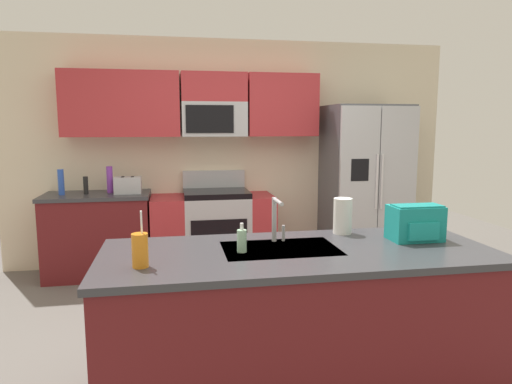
# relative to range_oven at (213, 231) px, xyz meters

# --- Properties ---
(ground_plane) EXTENTS (9.00, 9.00, 0.00)m
(ground_plane) POSITION_rel_range_oven_xyz_m (0.27, -1.80, -0.44)
(ground_plane) COLOR #66605B
(ground_plane) RESTS_ON ground
(kitchen_wall_unit) EXTENTS (5.20, 0.43, 2.60)m
(kitchen_wall_unit) POSITION_rel_range_oven_xyz_m (0.13, 0.28, 1.03)
(kitchen_wall_unit) COLOR beige
(kitchen_wall_unit) RESTS_ON ground
(back_counter) EXTENTS (1.11, 0.63, 0.90)m
(back_counter) POSITION_rel_range_oven_xyz_m (-1.24, -0.00, 0.01)
(back_counter) COLOR maroon
(back_counter) RESTS_ON ground
(range_oven) EXTENTS (1.36, 0.61, 1.10)m
(range_oven) POSITION_rel_range_oven_xyz_m (0.00, 0.00, 0.00)
(range_oven) COLOR #B7BABF
(range_oven) RESTS_ON ground
(refrigerator) EXTENTS (0.90, 0.76, 1.85)m
(refrigerator) POSITION_rel_range_oven_xyz_m (1.77, -0.07, 0.48)
(refrigerator) COLOR #4C4F54
(refrigerator) RESTS_ON ground
(island_counter) EXTENTS (2.30, 0.93, 0.90)m
(island_counter) POSITION_rel_range_oven_xyz_m (0.28, -2.55, 0.01)
(island_counter) COLOR maroon
(island_counter) RESTS_ON ground
(toaster) EXTENTS (0.28, 0.16, 0.18)m
(toaster) POSITION_rel_range_oven_xyz_m (-0.91, -0.05, 0.55)
(toaster) COLOR #B7BABF
(toaster) RESTS_ON back_counter
(pepper_mill) EXTENTS (0.05, 0.05, 0.19)m
(pepper_mill) POSITION_rel_range_oven_xyz_m (-1.35, -0.00, 0.55)
(pepper_mill) COLOR black
(pepper_mill) RESTS_ON back_counter
(bottle_purple) EXTENTS (0.07, 0.07, 0.29)m
(bottle_purple) POSITION_rel_range_oven_xyz_m (-1.10, 0.03, 0.60)
(bottle_purple) COLOR purple
(bottle_purple) RESTS_ON back_counter
(bottle_blue) EXTENTS (0.06, 0.06, 0.27)m
(bottle_blue) POSITION_rel_range_oven_xyz_m (-1.59, -0.03, 0.59)
(bottle_blue) COLOR blue
(bottle_blue) RESTS_ON back_counter
(sink_faucet) EXTENTS (0.08, 0.21, 0.28)m
(sink_faucet) POSITION_rel_range_oven_xyz_m (0.19, -2.36, 0.62)
(sink_faucet) COLOR #B7BABF
(sink_faucet) RESTS_ON island_counter
(drink_cup_orange) EXTENTS (0.08, 0.08, 0.30)m
(drink_cup_orange) POSITION_rel_range_oven_xyz_m (-0.61, -2.73, 0.55)
(drink_cup_orange) COLOR orange
(drink_cup_orange) RESTS_ON island_counter
(soap_dispenser) EXTENTS (0.06, 0.06, 0.17)m
(soap_dispenser) POSITION_rel_range_oven_xyz_m (-0.05, -2.54, 0.53)
(soap_dispenser) COLOR #A5D8B2
(soap_dispenser) RESTS_ON island_counter
(paper_towel_roll) EXTENTS (0.12, 0.12, 0.24)m
(paper_towel_roll) POSITION_rel_range_oven_xyz_m (0.68, -2.20, 0.58)
(paper_towel_roll) COLOR white
(paper_towel_roll) RESTS_ON island_counter
(backpack) EXTENTS (0.32, 0.22, 0.23)m
(backpack) POSITION_rel_range_oven_xyz_m (1.07, -2.46, 0.57)
(backpack) COLOR teal
(backpack) RESTS_ON island_counter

